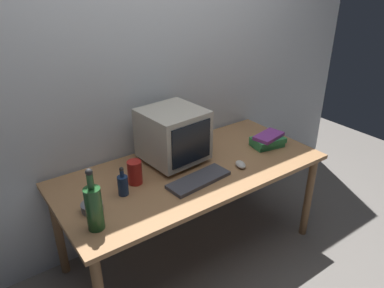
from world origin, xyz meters
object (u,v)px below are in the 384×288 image
Objects in this scene: book_stack at (268,140)px; metal_canister at (135,172)px; crt_monitor at (173,135)px; bottle_short at (123,184)px; bottle_tall at (94,207)px; keyboard at (199,180)px; computer_mouse at (241,164)px; cd_spindle at (92,207)px.

book_stack is 1.70× the size of metal_canister.
crt_monitor is at bearing 162.23° from book_stack.
bottle_tall is at bearing -141.59° from bottle_short.
crt_monitor is 0.38m from metal_canister.
metal_canister reaches higher than keyboard.
book_stack reaches higher than computer_mouse.
keyboard is at bearing -172.08° from book_stack.
bottle_short reaches higher than computer_mouse.
metal_canister is at bearing 36.39° from bottle_tall.
computer_mouse is 0.83× the size of cd_spindle.
book_stack is 2.12× the size of cd_spindle.
keyboard is 2.80× the size of metal_canister.
crt_monitor is 0.81m from bottle_tall.
computer_mouse is 0.28× the size of bottle_tall.
crt_monitor is at bearing 152.63° from computer_mouse.
bottle_tall is 1.41m from book_stack.
computer_mouse is 1.00m from cd_spindle.
bottle_short is at bearing -148.36° from metal_canister.
crt_monitor is 0.74m from book_stack.
computer_mouse is at bearing -46.64° from crt_monitor.
bottle_tall is 0.19m from cd_spindle.
keyboard is 1.19× the size of bottle_tall.
computer_mouse is (0.32, -0.33, -0.17)m from crt_monitor.
computer_mouse is 0.39m from book_stack.
keyboard is 0.40m from metal_canister.
bottle_tall is 1.93× the size of bottle_short.
computer_mouse is 0.67× the size of metal_canister.
cd_spindle is (-0.65, 0.10, 0.01)m from keyboard.
keyboard is 0.72m from book_stack.
book_stack is 1.36m from cd_spindle.
computer_mouse is 0.55× the size of bottle_short.
crt_monitor reaches higher than cd_spindle.
crt_monitor is 0.49m from computer_mouse.
bottle_tall is 2.34× the size of metal_canister.
computer_mouse is at bearing -19.26° from metal_canister.
cd_spindle is at bearing 165.67° from keyboard.
bottle_tall is at bearing -158.66° from computer_mouse.
bottle_tall reaches higher than cd_spindle.
bottle_tall is at bearing -143.61° from metal_canister.
computer_mouse reaches higher than keyboard.
keyboard is at bearing -8.88° from cd_spindle.
bottle_short is 0.72× the size of book_stack.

